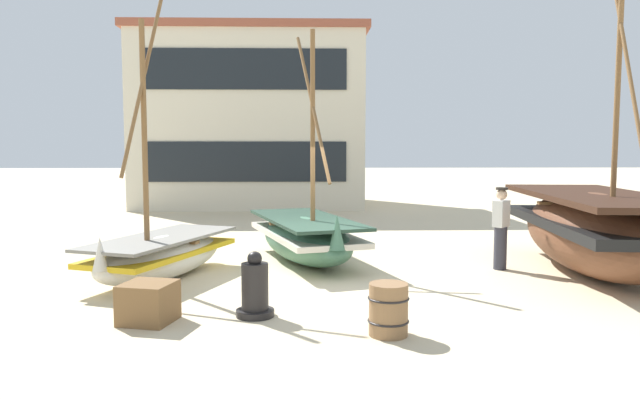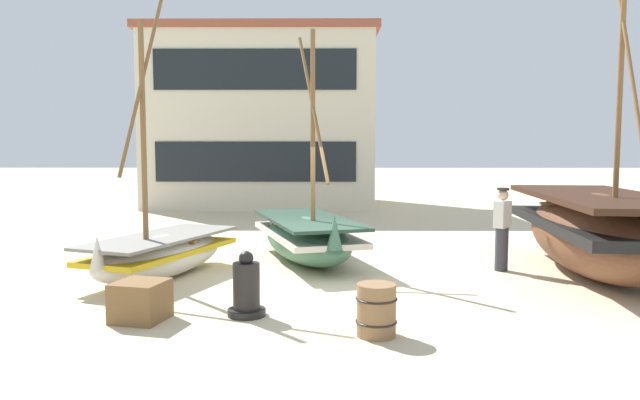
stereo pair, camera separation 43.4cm
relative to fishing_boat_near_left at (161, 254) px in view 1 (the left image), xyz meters
The scene contains 9 objects.
ground_plane 3.10m from the fishing_boat_near_left, ahead, with size 120.00×120.00×0.00m, color beige.
fishing_boat_near_left is the anchor object (origin of this frame).
fishing_boat_centre_large 8.51m from the fishing_boat_near_left, ahead, with size 2.69×5.91×7.08m.
fishing_boat_far_right 3.20m from the fishing_boat_near_left, 30.13° to the left, with size 2.71×4.41×4.93m.
fisherman_by_hull 6.78m from the fishing_boat_near_left, ahead, with size 0.41×0.41×1.68m.
capstan_winch 3.31m from the fishing_boat_near_left, 52.72° to the right, with size 0.57×0.57×0.97m.
wooden_barrel 5.25m from the fishing_boat_near_left, 42.83° to the right, with size 0.56×0.56×0.70m.
cargo_crate 2.94m from the fishing_boat_near_left, 80.12° to the right, with size 0.69×0.69×0.57m, color brown.
harbor_building_main 14.93m from the fishing_boat_near_left, 88.09° to the left, with size 9.63×5.94×7.34m.
Camera 1 is at (-0.34, -11.29, 2.50)m, focal length 33.29 mm.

